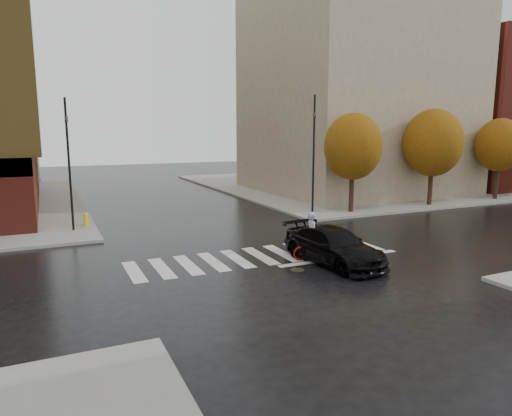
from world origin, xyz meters
The scene contains 14 objects.
ground centered at (0.00, 0.00, 0.00)m, with size 120.00×120.00×0.00m, color black.
sidewalk_ne centered at (21.00, 21.00, 0.07)m, with size 30.00×30.00×0.15m, color gray.
crosswalk centered at (0.00, 0.50, 0.01)m, with size 12.00×3.00×0.01m, color silver.
building_ne_tan centered at (17.00, 17.00, 9.15)m, with size 16.00×16.00×18.00m, color gray.
building_ne_brick centered at (33.00, 16.00, 7.15)m, with size 14.00×14.00×14.00m, color maroon.
tree_ne_a centered at (10.00, 7.40, 4.46)m, with size 3.80×3.80×6.50m.
tree_ne_b centered at (17.00, 7.40, 4.62)m, with size 4.20×4.20×6.89m.
tree_ne_c centered at (24.00, 7.40, 4.37)m, with size 3.60×3.60×6.31m.
sedan centered at (2.31, -1.80, 0.74)m, with size 2.08×5.13×1.49m, color black.
cyclist centered at (1.81, -1.00, 0.72)m, with size 1.94×0.99×2.10m.
traffic_light_nw centered at (-7.23, 9.00, 4.15)m, with size 0.20×0.17×7.06m.
traffic_light_ne centered at (6.30, 6.30, 4.39)m, with size 0.21×0.23×7.42m.
fire_hydrant centered at (-6.50, 10.00, 0.57)m, with size 0.27×0.27×0.76m.
manhole centered at (0.47, -2.00, 0.01)m, with size 0.57×0.57×0.01m, color #423717.
Camera 1 is at (-8.40, -17.21, 5.49)m, focal length 32.00 mm.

